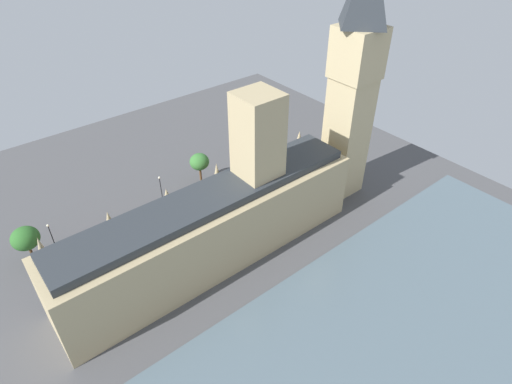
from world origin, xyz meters
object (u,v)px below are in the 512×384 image
object	(u,v)px
double_decker_bus_corner	(247,180)
car_blue_midblock	(166,218)
pedestrian_kerbside	(262,197)
plane_tree_under_trees	(199,162)
clock_tower	(355,75)
double_decker_bus_leading	(103,238)
street_lamp_far_end	(50,232)
car_black_near_tower	(197,206)
plane_tree_trailing	(25,239)
parliament_building	(219,221)
street_lamp_by_river_gate	(160,184)

from	to	relation	value
double_decker_bus_corner	car_blue_midblock	world-z (taller)	double_decker_bus_corner
pedestrian_kerbside	plane_tree_under_trees	world-z (taller)	plane_tree_under_trees
clock_tower	double_decker_bus_leading	xyz separation A→B (m)	(16.09, 53.72, -26.31)
double_decker_bus_leading	street_lamp_far_end	bearing A→B (deg)	49.88
car_black_near_tower	double_decker_bus_leading	xyz separation A→B (m)	(1.25, 21.73, 1.75)
car_black_near_tower	plane_tree_trailing	distance (m)	35.31
parliament_building	plane_tree_trailing	world-z (taller)	parliament_building
clock_tower	street_lamp_far_end	world-z (taller)	clock_tower
car_black_near_tower	plane_tree_trailing	world-z (taller)	plane_tree_trailing
double_decker_bus_leading	pedestrian_kerbside	distance (m)	36.72
clock_tower	street_lamp_by_river_gate	size ratio (longest dim) A/B	8.14
street_lamp_by_river_gate	clock_tower	bearing A→B (deg)	-121.98
car_black_near_tower	plane_tree_under_trees	distance (m)	12.02
double_decker_bus_corner	street_lamp_by_river_gate	distance (m)	20.73
pedestrian_kerbside	double_decker_bus_leading	bearing A→B (deg)	54.23
pedestrian_kerbside	plane_tree_under_trees	xyz separation A→B (m)	(15.00, 7.41, 5.36)
clock_tower	plane_tree_under_trees	size ratio (longest dim) A/B	6.83
clock_tower	street_lamp_by_river_gate	bearing A→B (deg)	58.02
double_decker_bus_corner	street_lamp_far_end	bearing A→B (deg)	-100.74
street_lamp_far_end	car_blue_midblock	bearing A→B (deg)	-106.95
double_decker_bus_leading	pedestrian_kerbside	bearing A→B (deg)	-103.76
double_decker_bus_leading	plane_tree_trailing	world-z (taller)	plane_tree_trailing
double_decker_bus_leading	street_lamp_by_river_gate	distance (m)	18.59
car_blue_midblock	plane_tree_under_trees	xyz separation A→B (m)	(7.60, -14.32, 5.23)
street_lamp_by_river_gate	plane_tree_under_trees	bearing A→B (deg)	-87.30
pedestrian_kerbside	plane_tree_trailing	distance (m)	50.46
plane_tree_under_trees	double_decker_bus_leading	bearing A→B (deg)	104.29
street_lamp_far_end	pedestrian_kerbside	bearing A→B (deg)	-107.87
car_black_near_tower	street_lamp_far_end	size ratio (longest dim) A/B	0.64
parliament_building	double_decker_bus_corner	distance (m)	23.93
plane_tree_trailing	street_lamp_by_river_gate	world-z (taller)	plane_tree_trailing
double_decker_bus_leading	street_lamp_far_end	world-z (taller)	street_lamp_far_end
double_decker_bus_corner	car_blue_midblock	size ratio (longest dim) A/B	2.24
clock_tower	plane_tree_under_trees	xyz separation A→B (m)	(23.33, 25.30, -22.83)
plane_tree_under_trees	car_black_near_tower	bearing A→B (deg)	141.75
parliament_building	plane_tree_trailing	size ratio (longest dim) A/B	7.61
car_black_near_tower	plane_tree_trailing	bearing A→B (deg)	81.64
double_decker_bus_leading	street_lamp_far_end	xyz separation A→B (m)	(6.38, 8.00, 1.82)
plane_tree_trailing	street_lamp_by_river_gate	size ratio (longest dim) A/B	1.19
clock_tower	car_black_near_tower	distance (m)	45.07
parliament_building	plane_tree_under_trees	bearing A→B (deg)	-24.51
plane_tree_trailing	double_decker_bus_leading	bearing A→B (deg)	-113.90
plane_tree_under_trees	street_lamp_far_end	xyz separation A→B (m)	(-0.87, 36.42, -1.66)
car_black_near_tower	car_blue_midblock	size ratio (longest dim) A/B	0.87
double_decker_bus_leading	plane_tree_trailing	bearing A→B (deg)	64.55
parliament_building	double_decker_bus_corner	world-z (taller)	parliament_building
car_blue_midblock	pedestrian_kerbside	bearing A→B (deg)	71.10
parliament_building	clock_tower	distance (m)	41.38
pedestrian_kerbside	plane_tree_under_trees	distance (m)	17.57
double_decker_bus_corner	car_black_near_tower	distance (m)	14.13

